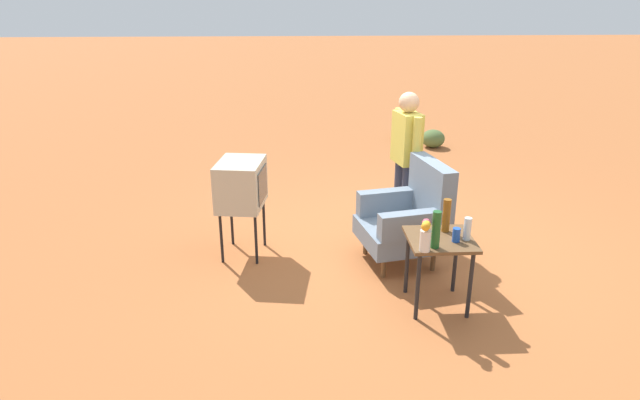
% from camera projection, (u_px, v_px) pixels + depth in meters
% --- Properties ---
extents(ground_plane, '(60.00, 60.00, 0.00)m').
position_uv_depth(ground_plane, '(399.00, 250.00, 5.97)').
color(ground_plane, '#AD6033').
extents(armchair, '(0.91, 0.92, 1.06)m').
position_uv_depth(armchair, '(409.00, 216.00, 5.57)').
color(armchair, brown).
rests_on(armchair, ground).
extents(side_table, '(0.56, 0.56, 0.66)m').
position_uv_depth(side_table, '(439.00, 248.00, 4.75)').
color(side_table, black).
rests_on(side_table, ground).
extents(tv_on_stand, '(0.66, 0.52, 1.03)m').
position_uv_depth(tv_on_stand, '(241.00, 185.00, 5.62)').
color(tv_on_stand, black).
rests_on(tv_on_stand, ground).
extents(person_standing, '(0.56, 0.30, 1.64)m').
position_uv_depth(person_standing, '(406.00, 156.00, 6.05)').
color(person_standing, '#2D3347').
rests_on(person_standing, ground).
extents(bottle_tall_amber, '(0.07, 0.07, 0.30)m').
position_uv_depth(bottle_tall_amber, '(446.00, 215.00, 4.79)').
color(bottle_tall_amber, brown).
rests_on(bottle_tall_amber, side_table).
extents(bottle_short_clear, '(0.06, 0.06, 0.20)m').
position_uv_depth(bottle_short_clear, '(467.00, 229.00, 4.64)').
color(bottle_short_clear, silver).
rests_on(bottle_short_clear, side_table).
extents(soda_can_blue, '(0.07, 0.07, 0.12)m').
position_uv_depth(soda_can_blue, '(456.00, 235.00, 4.62)').
color(soda_can_blue, blue).
rests_on(soda_can_blue, side_table).
extents(bottle_wine_green, '(0.07, 0.07, 0.32)m').
position_uv_depth(bottle_wine_green, '(436.00, 230.00, 4.48)').
color(bottle_wine_green, '#1E5623').
rests_on(bottle_wine_green, side_table).
extents(flower_vase, '(0.14, 0.10, 0.27)m').
position_uv_depth(flower_vase, '(426.00, 234.00, 4.43)').
color(flower_vase, silver).
rests_on(flower_vase, side_table).
extents(shrub_mid, '(0.41, 0.41, 0.32)m').
position_uv_depth(shrub_mid, '(433.00, 139.00, 9.83)').
color(shrub_mid, '#516B38').
rests_on(shrub_mid, ground).
extents(shrub_lone, '(0.48, 0.48, 0.37)m').
position_uv_depth(shrub_lone, '(407.00, 130.00, 10.36)').
color(shrub_lone, olive).
rests_on(shrub_lone, ground).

